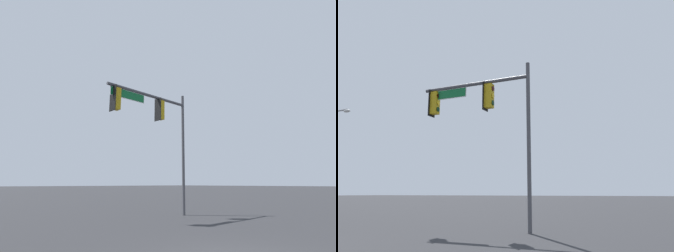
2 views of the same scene
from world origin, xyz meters
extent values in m
cylinder|color=#47474C|center=(-5.82, -7.42, 3.55)|extent=(0.17, 0.17, 7.09)
cylinder|color=#47474C|center=(-3.16, -7.35, 6.49)|extent=(5.32, 0.30, 0.16)
cube|color=black|center=(-3.77, -7.37, 5.82)|extent=(0.04, 0.52, 1.30)
cube|color=#B79314|center=(-3.96, -7.37, 5.82)|extent=(0.37, 0.33, 1.10)
cylinder|color=#B79314|center=(-3.96, -7.37, 6.43)|extent=(0.04, 0.04, 0.12)
cylinder|color=#340503|center=(-4.16, -7.38, 6.15)|extent=(0.04, 0.22, 0.22)
cylinder|color=yellow|center=(-4.16, -7.38, 5.82)|extent=(0.04, 0.22, 0.22)
cylinder|color=black|center=(-4.16, -7.38, 5.49)|extent=(0.04, 0.22, 0.22)
cube|color=black|center=(-0.84, -7.29, 5.82)|extent=(0.04, 0.52, 1.30)
cube|color=#B79314|center=(-1.03, -7.29, 5.82)|extent=(0.37, 0.33, 1.10)
cylinder|color=#B79314|center=(-1.03, -7.29, 6.43)|extent=(0.04, 0.04, 0.12)
cylinder|color=#340503|center=(-1.23, -7.30, 6.15)|extent=(0.04, 0.22, 0.22)
cylinder|color=yellow|center=(-1.23, -7.30, 5.82)|extent=(0.04, 0.22, 0.22)
cylinder|color=black|center=(-1.23, -7.30, 5.49)|extent=(0.04, 0.22, 0.22)
cube|color=#0F602D|center=(-1.72, -7.31, 6.19)|extent=(2.04, 0.09, 0.41)
cube|color=white|center=(-1.72, -7.31, 6.19)|extent=(2.10, 0.08, 0.47)
ellipsoid|color=silver|center=(7.76, -9.39, 6.87)|extent=(0.56, 0.28, 0.20)
camera|label=1|loc=(5.34, 3.46, 1.75)|focal=28.00mm
camera|label=2|loc=(-10.65, 5.07, 1.55)|focal=35.00mm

